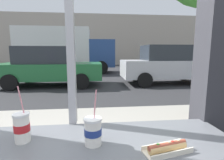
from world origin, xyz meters
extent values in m
plane|color=#2D2D30|center=(0.00, 8.00, 0.00)|extent=(60.00, 60.00, 0.00)
cube|color=#9E998E|center=(0.00, 1.60, 0.05)|extent=(16.00, 2.80, 0.11)
cube|color=#404245|center=(0.00, 0.03, 0.95)|extent=(1.89, 0.02, 0.02)
cube|color=#9E9EA3|center=(0.00, 0.08, 1.67)|extent=(0.05, 0.08, 1.43)
cube|color=#A89E8E|center=(0.00, 20.53, 2.98)|extent=(28.00, 1.20, 5.97)
cylinder|color=white|center=(-0.25, -0.17, 1.03)|extent=(0.08, 0.08, 0.15)
cylinder|color=red|center=(-0.25, -0.17, 1.04)|extent=(0.08, 0.08, 0.04)
cylinder|color=black|center=(-0.25, -0.17, 1.10)|extent=(0.07, 0.07, 0.01)
cylinder|color=white|center=(-0.25, -0.17, 1.11)|extent=(0.09, 0.09, 0.01)
cylinder|color=pink|center=(-0.23, -0.18, 1.18)|extent=(0.02, 0.05, 0.20)
cylinder|color=white|center=(0.14, -0.24, 1.03)|extent=(0.09, 0.09, 0.14)
cylinder|color=navy|center=(0.14, -0.24, 1.03)|extent=(0.09, 0.09, 0.04)
cylinder|color=black|center=(0.14, -0.24, 1.09)|extent=(0.08, 0.08, 0.01)
cylinder|color=white|center=(0.14, -0.24, 1.10)|extent=(0.10, 0.10, 0.01)
cylinder|color=pink|center=(0.15, -0.25, 1.16)|extent=(0.02, 0.04, 0.20)
cube|color=beige|center=(0.51, -0.36, 0.96)|extent=(0.25, 0.14, 0.01)
cube|color=beige|center=(0.52, -0.40, 0.97)|extent=(0.24, 0.06, 0.03)
cube|color=beige|center=(0.50, -0.31, 0.97)|extent=(0.24, 0.06, 0.03)
cylinder|color=tan|center=(0.51, -0.36, 0.98)|extent=(0.21, 0.09, 0.04)
cylinder|color=#9E4733|center=(0.51, -0.36, 1.00)|extent=(0.21, 0.07, 0.03)
cube|color=red|center=(0.54, -0.35, 1.01)|extent=(0.01, 0.01, 0.01)
cube|color=beige|center=(0.52, -0.35, 1.01)|extent=(0.01, 0.01, 0.01)
cube|color=#337A2D|center=(0.45, -0.37, 1.01)|extent=(0.01, 0.01, 0.01)
cube|color=beige|center=(0.57, -0.34, 1.01)|extent=(0.01, 0.01, 0.01)
cube|color=#236B38|center=(-1.73, 6.69, 0.66)|extent=(4.38, 1.85, 0.68)
cube|color=#282D33|center=(-1.91, 6.69, 1.35)|extent=(2.28, 1.63, 0.71)
cylinder|color=black|center=(-0.37, 7.61, 0.32)|extent=(0.64, 0.18, 0.64)
cylinder|color=black|center=(-0.37, 5.76, 0.32)|extent=(0.64, 0.18, 0.64)
cylinder|color=black|center=(-3.09, 7.61, 0.32)|extent=(0.64, 0.18, 0.64)
cylinder|color=black|center=(-3.09, 5.76, 0.32)|extent=(0.64, 0.18, 0.64)
cube|color=#BCBCC1|center=(3.56, 6.69, 0.71)|extent=(4.21, 1.72, 0.79)
cube|color=#282D33|center=(3.53, 6.69, 1.45)|extent=(2.19, 1.51, 0.68)
cylinder|color=black|center=(4.86, 7.54, 0.32)|extent=(0.64, 0.18, 0.64)
cylinder|color=black|center=(4.86, 5.83, 0.32)|extent=(0.64, 0.18, 0.64)
cylinder|color=black|center=(2.25, 7.54, 0.32)|extent=(0.64, 0.18, 0.64)
cylinder|color=black|center=(2.25, 5.83, 0.32)|extent=(0.64, 0.18, 0.64)
cube|color=silver|center=(-2.62, 11.71, 1.80)|extent=(4.91, 2.20, 2.70)
cube|color=navy|center=(0.64, 11.71, 1.40)|extent=(1.90, 2.10, 1.90)
cylinder|color=black|center=(0.64, 12.76, 0.45)|extent=(0.90, 0.24, 0.90)
cylinder|color=black|center=(0.64, 10.66, 0.45)|extent=(0.90, 0.24, 0.90)
cylinder|color=black|center=(-3.49, 12.81, 0.45)|extent=(0.90, 0.24, 0.90)
cylinder|color=black|center=(-3.49, 10.61, 0.45)|extent=(0.90, 0.24, 0.90)
cylinder|color=brown|center=(2.26, 1.90, 1.30)|extent=(0.26, 0.26, 2.40)
camera|label=1|loc=(0.15, -1.11, 1.45)|focal=27.68mm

